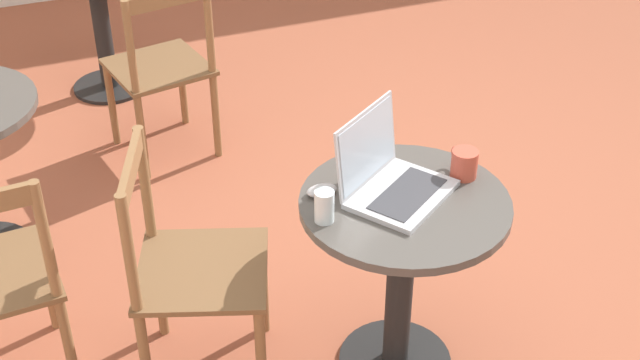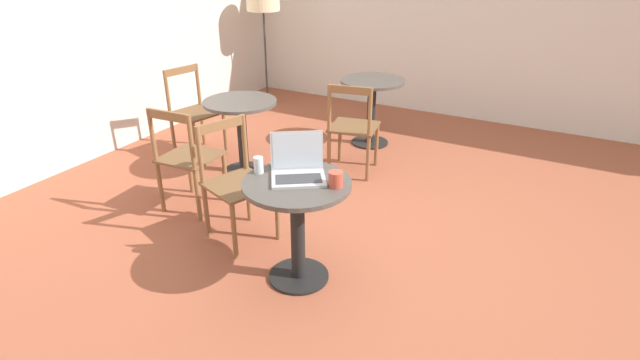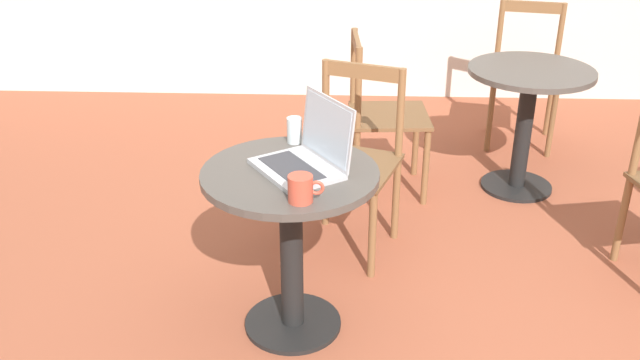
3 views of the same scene
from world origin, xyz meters
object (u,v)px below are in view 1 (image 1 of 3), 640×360
Objects in this scene: chair_near_back at (189,270)px; drinking_glass at (324,206)px; mug at (464,163)px; laptop at (390,178)px; chair_mid_left at (162,71)px; cafe_table_near at (402,250)px; mouse at (322,190)px; cafe_table_mid at (98,1)px.

chair_near_back is 0.55m from drinking_glass.
laptop is at bearing 89.60° from mug.
chair_near_back is 1.00× the size of chair_mid_left.
cafe_table_near is at bearing 103.80° from mug.
drinking_glass reaches higher than mug.
cafe_table_near is 0.34m from mouse.
mouse is 0.14m from drinking_glass.
mug is 1.19× the size of drinking_glass.
chair_near_back is 0.52m from mouse.
chair_mid_left reaches higher than mug.
mug is (-0.18, -0.90, 0.31)m from chair_near_back.
cafe_table_near is at bearing -166.32° from chair_mid_left.
cafe_table_near is 0.35m from mug.
drinking_glass reaches higher than cafe_table_mid.
laptop reaches higher than cafe_table_near.
chair_near_back is 7.03× the size of mug.
laptop reaches higher than mug.
cafe_table_near is at bearing -109.49° from chair_near_back.
laptop is 0.26m from mug.
mug is at bearing -90.40° from laptop.
laptop is 3.39× the size of mug.
chair_near_back is at bearing 78.96° from mug.
laptop is at bearing -166.69° from chair_mid_left.
mug is at bearing -83.24° from drinking_glass.
cafe_table_mid is 0.80× the size of chair_near_back.
chair_near_back reaches higher than cafe_table_mid.
cafe_table_mid is 1.67× the size of laptop.
cafe_table_near is 0.37m from drinking_glass.
drinking_glass is (-1.69, -0.13, 0.32)m from chair_mid_left.
cafe_table_mid is 2.55m from mug.
mouse is 0.95× the size of drinking_glass.
cafe_table_mid is 6.74× the size of drinking_glass.
chair_near_back is 0.73m from laptop.
chair_near_back and chair_mid_left have the same top height.
chair_near_back is 8.40× the size of drinking_glass.
laptop reaches higher than chair_mid_left.
mug is at bearing -76.20° from cafe_table_near.
laptop reaches higher than mouse.
drinking_glass is at bearing -121.60° from chair_near_back.
cafe_table_near is 2.53m from cafe_table_mid.
chair_near_back is (0.23, 0.66, -0.06)m from cafe_table_near.
laptop is 0.26m from drinking_glass.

